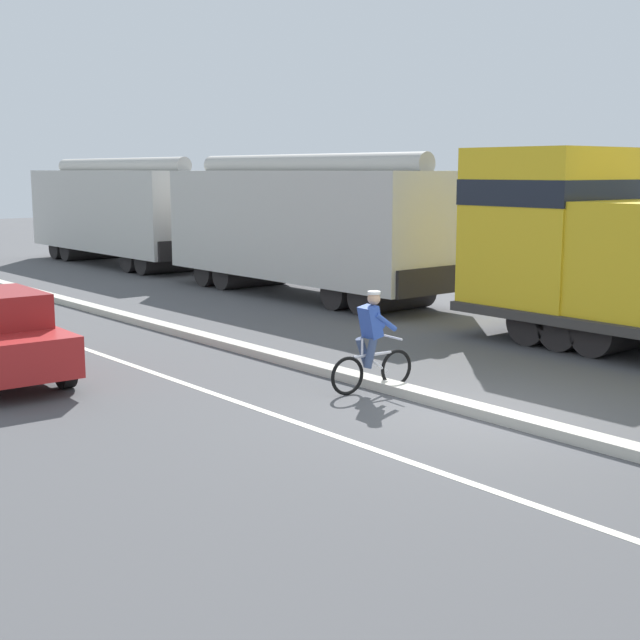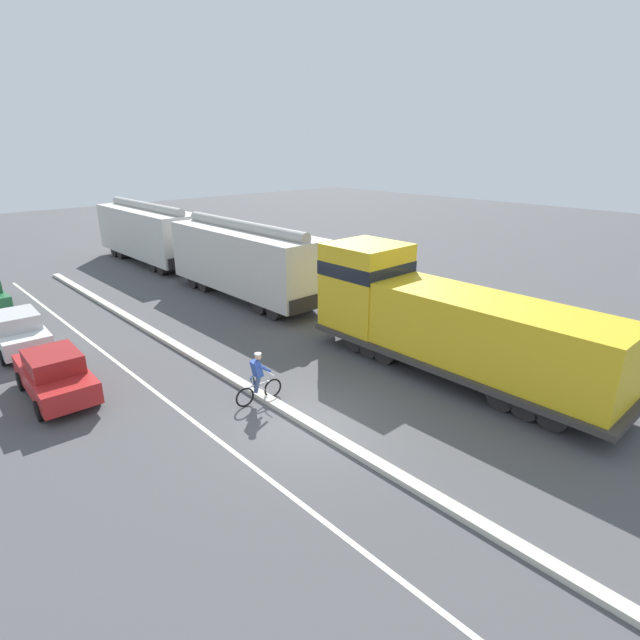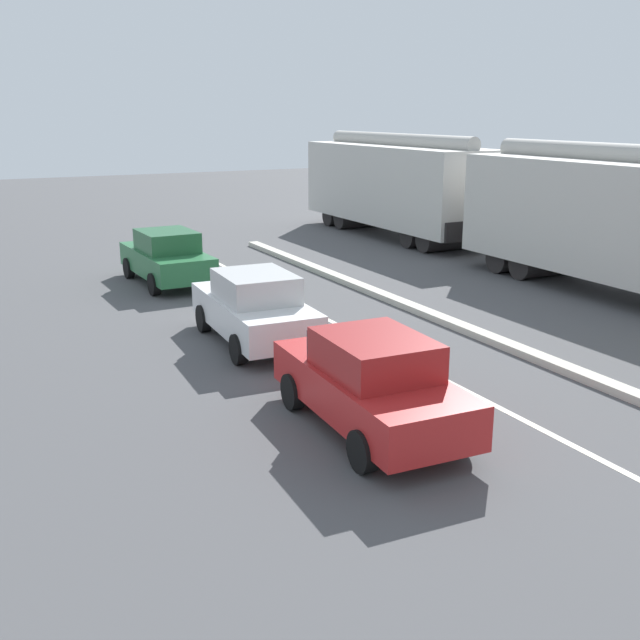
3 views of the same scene
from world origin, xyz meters
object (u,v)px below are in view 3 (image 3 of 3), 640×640
hopper_car_lead (622,221)px  hopper_car_middle (396,186)px  parked_car_green (167,257)px  parked_car_red (371,382)px  parked_car_white (254,307)px

hopper_car_lead → hopper_car_middle: bearing=90.0°
hopper_car_middle → parked_car_green: bearing=-157.8°
parked_car_green → parked_car_red: bearing=-90.4°
hopper_car_lead → parked_car_red: 12.17m
hopper_car_lead → parked_car_green: 13.14m
hopper_car_lead → parked_car_red: hopper_car_lead is taller
hopper_car_lead → hopper_car_middle: (0.00, 11.60, 0.00)m
parked_car_white → parked_car_green: bearing=90.5°
parked_car_white → parked_car_green: (-0.06, 6.76, 0.00)m
hopper_car_middle → hopper_car_lead: bearing=-90.0°
hopper_car_lead → parked_car_red: size_ratio=2.48×
parked_car_red → parked_car_green: same height
parked_car_red → parked_car_white: bearing=88.4°
parked_car_red → parked_car_white: size_ratio=1.00×
parked_car_white → parked_car_green: size_ratio=1.00×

